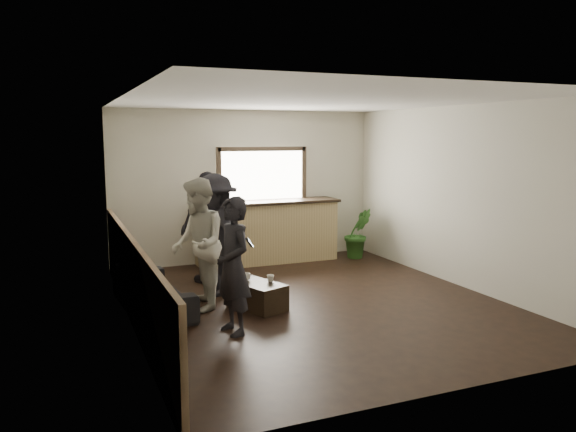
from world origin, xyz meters
name	(u,v)px	position (x,y,z in m)	size (l,w,h in m)	color
ground	(314,303)	(0.00, 0.00, 0.00)	(5.00, 6.00, 0.01)	black
room_shell	(265,202)	(-0.74, 0.00, 1.47)	(5.01, 6.01, 2.80)	silver
bar_counter	(267,228)	(0.30, 2.70, 0.64)	(2.70, 0.68, 2.13)	tan
sofa	(152,290)	(-2.15, 0.57, 0.27)	(1.85, 0.72, 0.54)	black
coffee_table	(257,295)	(-0.83, 0.07, 0.18)	(0.44, 0.80, 0.36)	black
cup_a	(246,277)	(-0.93, 0.24, 0.41)	(0.13, 0.13, 0.10)	silver
cup_b	(270,278)	(-0.64, 0.05, 0.40)	(0.10, 0.10, 0.10)	silver
potted_plant	(358,233)	(2.03, 2.34, 0.48)	(0.53, 0.43, 0.96)	#2D6623
person_a	(233,266)	(-1.41, -0.74, 0.82)	(0.51, 0.66, 1.63)	black
person_b	(198,244)	(-1.57, 0.34, 0.89)	(0.76, 0.93, 1.78)	beige
person_c	(216,235)	(-1.16, 0.95, 0.90)	(0.70, 1.18, 1.79)	black
person_d	(210,227)	(-1.05, 1.68, 0.89)	(1.13, 0.76, 1.78)	black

